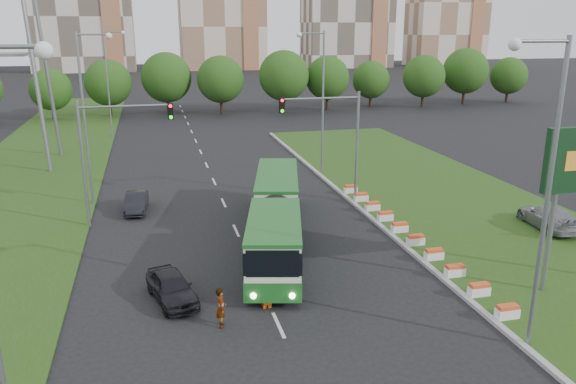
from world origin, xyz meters
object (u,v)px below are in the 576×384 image
object	(u,v)px
traffic_mast_left	(109,143)
articulated_bus	(273,215)
car_median	(549,217)
traffic_mast_median	(336,130)
car_left_near	(172,287)
shopping_trolley	(267,300)
car_left_far	(136,202)
pedestrian	(221,307)

from	to	relation	value
traffic_mast_left	articulated_bus	world-z (taller)	traffic_mast_left
articulated_bus	car_median	xyz separation A→B (m)	(17.23, -1.99, -0.84)
articulated_bus	car_median	size ratio (longest dim) A/B	3.44
traffic_mast_median	car_left_near	size ratio (longest dim) A/B	1.96
car_left_near	shopping_trolley	xyz separation A→B (m)	(4.15, -1.64, -0.37)
traffic_mast_median	car_left_far	distance (m)	14.72
articulated_bus	car_median	bearing A→B (deg)	7.05
articulated_bus	pedestrian	bearing A→B (deg)	-101.45
shopping_trolley	traffic_mast_left	bearing A→B (deg)	114.84
articulated_bus	car_left_near	distance (m)	8.70
car_median	shopping_trolley	distance (m)	20.06
traffic_mast_left	traffic_mast_median	bearing A→B (deg)	3.77
articulated_bus	traffic_mast_left	bearing A→B (deg)	162.62
car_left_near	pedestrian	xyz separation A→B (m)	(1.94, -2.89, 0.19)
traffic_mast_median	traffic_mast_left	distance (m)	15.19
traffic_mast_median	car_left_near	world-z (taller)	traffic_mast_median
car_left_near	car_left_far	size ratio (longest dim) A/B	1.03
pedestrian	car_left_far	bearing A→B (deg)	18.70
car_left_near	pedestrian	bearing A→B (deg)	-70.82
traffic_mast_median	pedestrian	xyz separation A→B (m)	(-10.15, -15.51, -4.47)
articulated_bus	shopping_trolley	world-z (taller)	articulated_bus
car_left_far	pedestrian	bearing A→B (deg)	-73.50
traffic_mast_left	articulated_bus	xyz separation A→B (m)	(9.21, -5.54, -3.65)
pedestrian	traffic_mast_median	bearing A→B (deg)	-26.86
shopping_trolley	traffic_mast_median	bearing A→B (deg)	57.17
car_left_far	traffic_mast_left	bearing A→B (deg)	-113.39
traffic_mast_median	car_left_near	xyz separation A→B (m)	(-12.09, -12.62, -4.66)
traffic_mast_left	car_median	world-z (taller)	traffic_mast_left
car_left_near	car_left_far	bearing A→B (deg)	82.57
car_left_near	car_left_far	distance (m)	14.20
traffic_mast_left	car_median	distance (m)	27.85
articulated_bus	car_left_far	xyz separation A→B (m)	(-7.92, 8.00, -1.04)
car_left_far	traffic_mast_median	bearing A→B (deg)	-1.88
traffic_mast_median	car_median	size ratio (longest dim) A/B	1.63
pedestrian	car_median	bearing A→B (deg)	-65.60
traffic_mast_left	car_left_near	world-z (taller)	traffic_mast_left
car_left_near	shopping_trolley	world-z (taller)	car_left_near
traffic_mast_median	shopping_trolley	xyz separation A→B (m)	(-7.94, -14.26, -5.02)
traffic_mast_left	pedestrian	xyz separation A→B (m)	(5.01, -14.51, -4.47)
traffic_mast_left	car_left_near	size ratio (longest dim) A/B	1.96
articulated_bus	car_left_near	size ratio (longest dim) A/B	4.13
traffic_mast_median	car_left_far	xyz separation A→B (m)	(-13.87, 1.47, -4.70)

